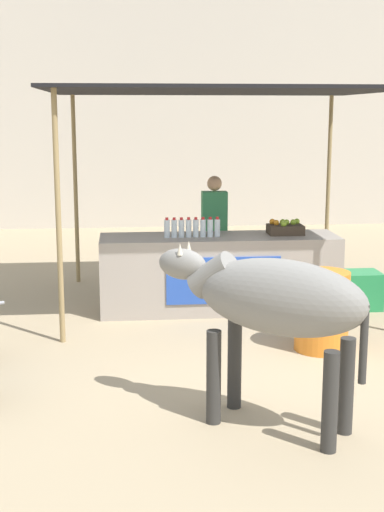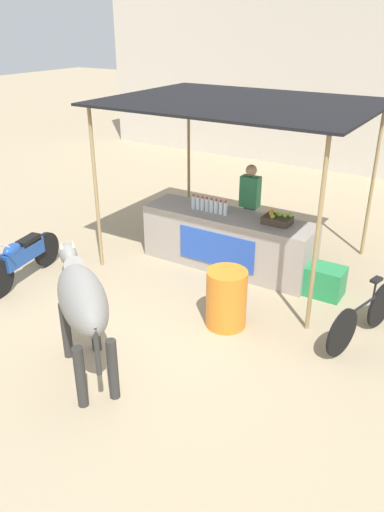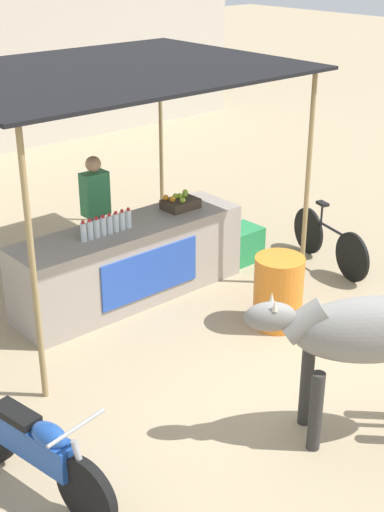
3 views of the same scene
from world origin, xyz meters
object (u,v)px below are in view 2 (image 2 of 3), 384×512
at_px(vendor_behind_counter, 249,208).
at_px(motorcycle_parked, 22,257).
at_px(stall_counter, 228,241).
at_px(bicycle_leaning, 363,317).
at_px(cooler_box, 324,281).
at_px(water_barrel, 226,299).
at_px(fruit_crate, 277,219).
at_px(cow, 82,299).

relative_size(vendor_behind_counter, motorcycle_parked, 0.92).
xyz_separation_m(stall_counter, motorcycle_parked, (-2.59, -2.25, -0.05)).
bearing_deg(bicycle_leaning, motorcycle_parked, -166.53).
distance_m(vendor_behind_counter, cooler_box, 2.03).
bearing_deg(motorcycle_parked, bicycle_leaning, 13.47).
relative_size(cooler_box, water_barrel, 0.71).
relative_size(fruit_crate, vendor_behind_counter, 0.27).
bearing_deg(cow, stall_counter, 89.21).
distance_m(cow, bicycle_leaning, 3.68).
xyz_separation_m(vendor_behind_counter, water_barrel, (0.84, -2.41, -0.42)).
xyz_separation_m(water_barrel, cow, (-0.92, -1.82, 0.61)).
xyz_separation_m(stall_counter, fruit_crate, (0.85, 0.06, 0.55)).
distance_m(water_barrel, motorcycle_parked, 3.52).
relative_size(vendor_behind_counter, cow, 0.98).
xyz_separation_m(motorcycle_parked, bicycle_leaning, (5.18, 1.24, -0.08)).
xyz_separation_m(stall_counter, cow, (-0.05, -3.48, 0.55)).
distance_m(motorcycle_parked, bicycle_leaning, 5.33).
relative_size(fruit_crate, water_barrel, 0.52).
distance_m(stall_counter, cooler_box, 1.79).
relative_size(fruit_crate, cow, 0.26).
bearing_deg(water_barrel, fruit_crate, 90.65).
xyz_separation_m(vendor_behind_counter, motorcycle_parked, (-2.62, -3.00, -0.42)).
height_order(water_barrel, cow, cow).
bearing_deg(cow, cooler_box, 61.75).
height_order(vendor_behind_counter, bicycle_leaning, vendor_behind_counter).
xyz_separation_m(stall_counter, cooler_box, (1.77, -0.10, -0.24)).
distance_m(fruit_crate, cow, 3.65).
bearing_deg(water_barrel, cooler_box, 60.18).
bearing_deg(vendor_behind_counter, cow, -91.04).
distance_m(water_barrel, bicycle_leaning, 1.84).
distance_m(stall_counter, motorcycle_parked, 3.43).
bearing_deg(water_barrel, motorcycle_parked, -170.39).
bearing_deg(water_barrel, vendor_behind_counter, 109.28).
bearing_deg(water_barrel, cow, -116.86).
bearing_deg(cow, vendor_behind_counter, 88.96).
relative_size(stall_counter, vendor_behind_counter, 1.82).
bearing_deg(fruit_crate, vendor_behind_counter, 139.95).
xyz_separation_m(fruit_crate, cow, (-0.90, -3.54, -0.00)).
height_order(stall_counter, vendor_behind_counter, vendor_behind_counter).
distance_m(fruit_crate, water_barrel, 1.82).
height_order(water_barrel, bicycle_leaning, same).
height_order(fruit_crate, cow, cow).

